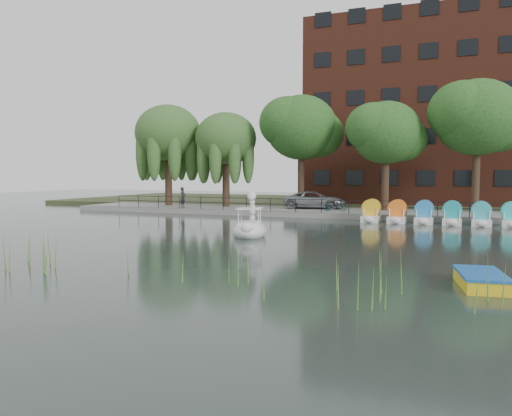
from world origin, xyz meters
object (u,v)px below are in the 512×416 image
Objects in this scene: pedestrian at (183,196)px; swan_boat at (250,227)px; minivan at (315,199)px; yellow_rowboat at (481,279)px; bicycle at (335,205)px.

pedestrian is 0.63× the size of swan_boat.
minivan is at bearing -76.99° from pedestrian.
yellow_rowboat is (21.96, -20.91, -1.16)m from pedestrian.
pedestrian is 0.78× the size of yellow_rowboat.
bicycle is 0.87× the size of pedestrian.
swan_boat is at bearing 172.67° from minivan.
bicycle is 13.73m from swan_boat.
swan_boat reaches higher than yellow_rowboat.
yellow_rowboat is (10.65, -8.27, -0.28)m from swan_boat.
swan_boat is (0.77, -15.73, -0.70)m from minivan.
minivan is 1.87× the size of swan_boat.
swan_boat is 1.23× the size of yellow_rowboat.
minivan is at bearing 31.65° from bicycle.
bicycle is at bearing 104.00° from yellow_rowboat.
pedestrian reaches higher than bicycle.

